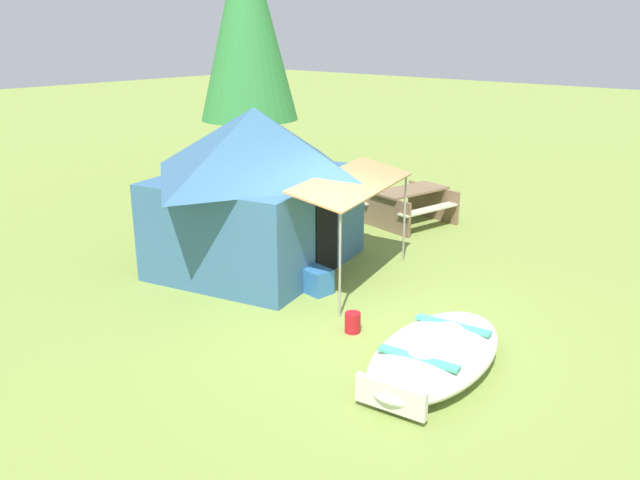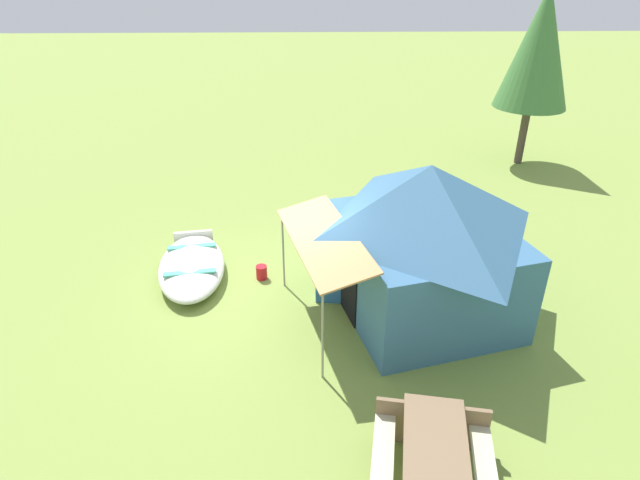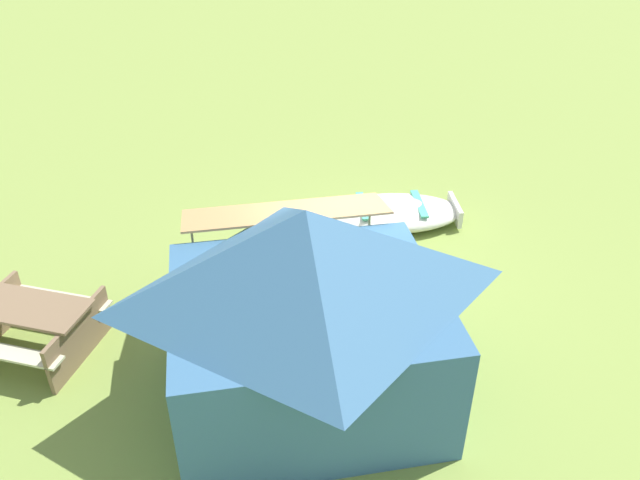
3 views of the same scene
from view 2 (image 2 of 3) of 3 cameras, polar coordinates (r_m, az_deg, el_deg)
name	(u,v)px [view 2 (image 2 of 3)]	position (r m, az deg, el deg)	size (l,w,h in m)	color
ground_plane	(275,292)	(10.13, -4.88, -5.66)	(80.00, 80.00, 0.00)	olive
beached_rowboat	(192,266)	(10.79, -13.81, -2.75)	(2.75, 1.66, 0.43)	silver
canvas_cabin_tent	(424,237)	(9.17, 11.25, 0.27)	(4.01, 4.38, 2.73)	#38658C
picnic_table	(434,466)	(6.73, 12.29, -22.93)	(1.87, 1.72, 0.75)	#7E6347
cooler_box	(330,289)	(9.82, 1.10, -5.37)	(0.51, 0.35, 0.39)	#326EAF
fuel_can	(262,272)	(10.49, -6.39, -3.52)	(0.22, 0.22, 0.28)	red
pine_tree_back_right	(539,48)	(16.91, 22.79, 18.78)	(2.10, 2.10, 5.13)	#4C3D35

